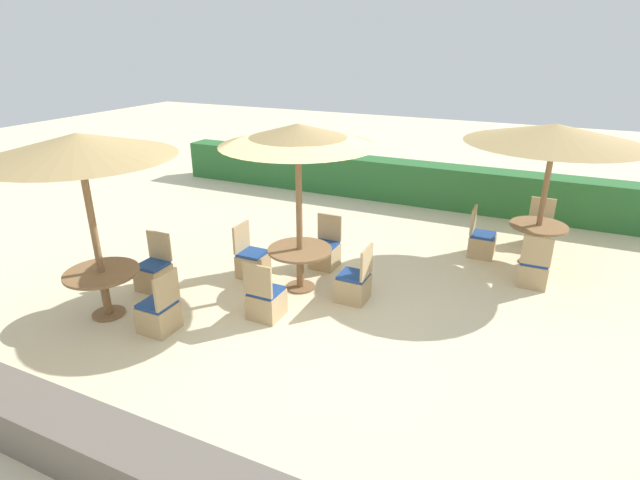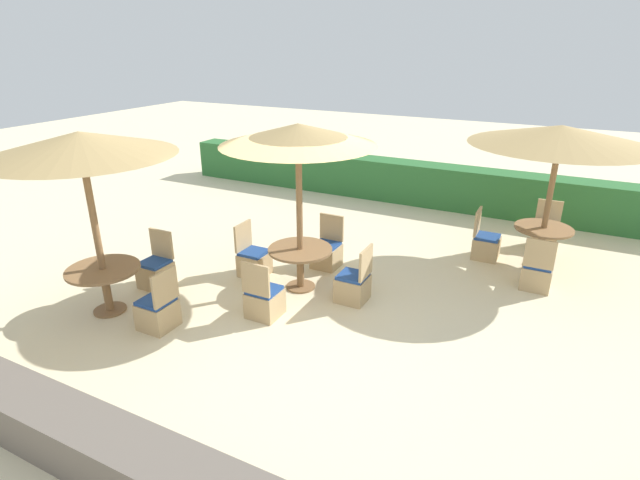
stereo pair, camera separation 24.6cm
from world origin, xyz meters
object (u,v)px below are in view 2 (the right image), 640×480
object	(u,v)px
parasol_front_left	(80,145)
patio_chair_front_left_north	(156,271)
patio_chair_back_right_north	(545,235)
patio_chair_center_east	(354,285)
parasol_back_right	(561,136)
patio_chair_center_west	(254,261)
patio_chair_front_left_east	(158,311)
patio_chair_center_north	(327,253)
patio_chair_back_right_west	(485,245)
round_table_center	(300,257)
patio_chair_center_south	(264,300)
round_table_back_right	(542,237)
round_table_front_left	(104,278)
parasol_center	(298,135)
patio_chair_back_right_south	(537,274)

from	to	relation	value
parasol_front_left	patio_chair_front_left_north	bearing A→B (deg)	87.34
patio_chair_back_right_north	patio_chair_center_east	bearing A→B (deg)	55.60
parasol_front_left	parasol_back_right	bearing A→B (deg)	39.57
patio_chair_center_west	patio_chair_center_east	world-z (taller)	same
patio_chair_front_left_east	patio_chair_front_left_north	xyz separation A→B (m)	(-0.97, 0.97, 0.00)
patio_chair_center_west	patio_chair_front_left_east	distance (m)	2.07
parasol_front_left	patio_chair_center_west	bearing A→B (deg)	58.57
patio_chair_center_north	patio_chair_front_left_east	bearing A→B (deg)	67.44
patio_chair_back_right_west	round_table_center	bearing A→B (deg)	-43.63
parasol_back_right	patio_chair_center_south	distance (m)	5.52
patio_chair_back_right_north	parasol_front_left	xyz separation A→B (m)	(-5.67, -5.63, 2.28)
round_table_back_right	round_table_front_left	world-z (taller)	round_table_back_right
patio_chair_center_north	round_table_back_right	bearing A→B (deg)	-153.06
patio_chair_back_right_north	round_table_center	bearing A→B (deg)	46.49
patio_chair_back_right_north	parasol_center	distance (m)	5.50
patio_chair_back_right_north	round_table_front_left	distance (m)	8.00
patio_chair_back_right_west	patio_chair_front_left_north	world-z (taller)	same
patio_chair_center_west	parasol_front_left	bearing A→B (deg)	-31.43
patio_chair_front_left_north	parasol_back_right	bearing A→B (deg)	-146.53
parasol_back_right	patio_chair_back_right_south	world-z (taller)	parasol_back_right
parasol_back_right	patio_chair_back_right_north	world-z (taller)	parasol_back_right
round_table_back_right	patio_chair_back_right_south	bearing A→B (deg)	-87.82
round_table_center	patio_chair_back_right_south	bearing A→B (deg)	26.52
patio_chair_back_right_south	patio_chair_back_right_west	distance (m)	1.32
patio_chair_back_right_north	parasol_back_right	bearing A→B (deg)	89.08
parasol_center	patio_chair_front_left_north	bearing A→B (deg)	-154.68
round_table_center	parasol_front_left	world-z (taller)	parasol_front_left
parasol_back_right	round_table_front_left	world-z (taller)	parasol_back_right
round_table_back_right	patio_chair_back_right_west	xyz separation A→B (m)	(-0.94, -0.06, -0.31)
patio_chair_center_east	parasol_front_left	xyz separation A→B (m)	(-3.17, -1.98, 2.28)
patio_chair_center_west	parasol_center	bearing A→B (deg)	86.72
patio_chair_back_right_south	parasol_front_left	world-z (taller)	parasol_front_left
patio_chair_back_right_west	parasol_center	world-z (taller)	parasol_center
parasol_back_right	patio_chair_back_right_south	size ratio (longest dim) A/B	3.18
patio_chair_back_right_south	patio_chair_center_south	size ratio (longest dim) A/B	1.00
patio_chair_center_west	patio_chair_center_east	xyz separation A→B (m)	(1.92, -0.07, 0.00)
round_table_front_left	round_table_center	bearing A→B (deg)	41.95
patio_chair_center_west	parasol_front_left	xyz separation A→B (m)	(-1.25, -2.05, 2.28)
patio_chair_front_left_north	parasol_center	bearing A→B (deg)	-154.68
parasol_center	patio_chair_front_left_east	xyz separation A→B (m)	(-1.20, -2.00, -2.26)
round_table_front_left	parasol_front_left	bearing A→B (deg)	180.00
patio_chair_center_north	parasol_front_left	size ratio (longest dim) A/B	0.34
patio_chair_back_right_north	patio_chair_front_left_east	distance (m)	7.31
patio_chair_center_west	round_table_back_right	bearing A→B (deg)	120.82
parasol_back_right	round_table_back_right	distance (m)	1.79
round_table_center	patio_chair_back_right_west	bearing A→B (deg)	46.37
parasol_center	round_table_center	size ratio (longest dim) A/B	2.59
patio_chair_back_right_west	patio_chair_center_north	size ratio (longest dim) A/B	1.00
parasol_back_right	patio_chair_back_right_south	distance (m)	2.31
round_table_center	patio_chair_center_north	xyz separation A→B (m)	(0.02, 0.94, -0.29)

